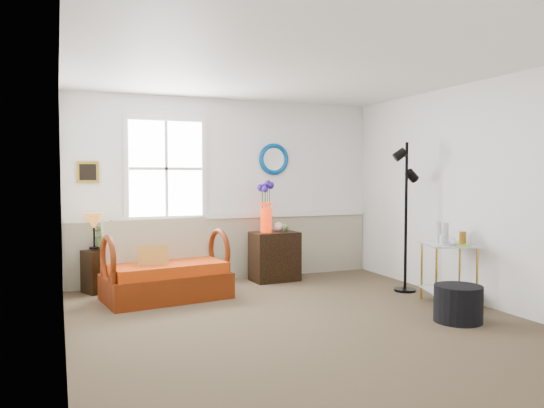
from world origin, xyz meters
name	(u,v)px	position (x,y,z in m)	size (l,w,h in m)	color
floor	(302,323)	(0.00, 0.00, 0.00)	(4.50, 5.00, 0.01)	brown
ceiling	(303,65)	(0.00, 0.00, 2.60)	(4.50, 5.00, 0.01)	white
walls	(302,196)	(0.00, 0.00, 1.30)	(4.51, 5.01, 2.60)	white
wainscot	(229,248)	(0.00, 2.48, 0.45)	(4.46, 0.02, 0.90)	#A49D83
chair_rail	(229,216)	(0.00, 2.47, 0.92)	(4.46, 0.04, 0.06)	white
window	(166,169)	(-0.90, 2.47, 1.60)	(1.14, 0.06, 1.44)	white
picture	(88,172)	(-1.92, 2.48, 1.55)	(0.28, 0.03, 0.28)	gold
mirror	(274,159)	(0.70, 2.48, 1.75)	(0.47, 0.47, 0.07)	#0064B2
loveseat	(166,260)	(-1.08, 1.59, 0.48)	(1.46, 0.83, 0.95)	maroon
throw_pillow	(153,261)	(-1.25, 1.50, 0.49)	(0.36, 0.09, 0.36)	orange
lamp_stand	(97,271)	(-1.83, 2.27, 0.27)	(0.31, 0.31, 0.55)	black
table_lamp	(94,231)	(-1.87, 2.30, 0.79)	(0.26, 0.26, 0.48)	#C87628
potted_plant	(104,238)	(-1.74, 2.36, 0.70)	(0.34, 0.38, 0.30)	#527739
cabinet	(275,256)	(0.57, 2.13, 0.35)	(0.65, 0.42, 0.70)	black
flower_vase	(266,207)	(0.46, 2.17, 1.06)	(0.21, 0.21, 0.71)	red
side_table	(448,274)	(1.95, 0.11, 0.35)	(0.56, 0.56, 0.71)	#B08623
tabletop_items	(452,233)	(1.98, 0.09, 0.83)	(0.42, 0.42, 0.25)	silver
floor_lamp	(406,217)	(1.88, 0.85, 0.97)	(0.28, 0.28, 1.93)	black
ottoman	(458,304)	(1.51, -0.56, 0.19)	(0.49, 0.49, 0.38)	black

